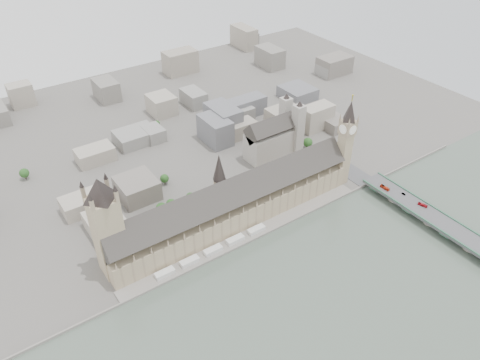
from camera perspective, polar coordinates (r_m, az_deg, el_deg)
ground at (r=462.32m, az=0.46°, el=-6.42°), size 900.00×900.00×0.00m
river_thames at (r=386.07m, az=15.60°, el=-19.89°), size 600.00×600.00×0.00m
embankment_wall at (r=452.41m, az=1.56°, el=-7.33°), size 600.00×1.50×3.00m
river_terrace at (r=457.16m, az=1.01°, el=-6.85°), size 270.00×15.00×2.00m
terrace_tents at (r=439.57m, az=-3.32°, el=-8.53°), size 118.00×7.00×4.00m
palace_of_westminster at (r=459.85m, az=-0.94°, el=-2.97°), size 265.00×40.73×55.44m
elizabeth_tower at (r=508.88m, az=12.83°, el=5.11°), size 17.00×17.00×107.50m
victoria_tower at (r=405.26m, az=-16.02°, el=-4.99°), size 30.00×30.00×100.00m
central_tower at (r=438.51m, az=-2.53°, el=0.57°), size 13.00×13.00×48.00m
westminster_bridge at (r=509.61m, az=21.54°, el=-4.01°), size 25.00×325.00×10.25m
bridge_parapets at (r=491.14m, az=25.73°, el=-6.13°), size 25.00×235.00×1.15m
westminster_abbey at (r=562.83m, az=4.17°, el=5.26°), size 68.00×36.00×64.00m
city_skyline_inland at (r=631.47m, az=-12.53°, el=7.46°), size 720.00×360.00×38.00m
park_trees at (r=492.23m, az=-4.51°, el=-2.33°), size 110.00×30.00×15.00m
red_bus_north at (r=522.80m, az=17.24°, el=-0.89°), size 3.06×11.34×3.13m
red_bus_south at (r=511.62m, az=21.37°, el=-2.84°), size 4.62×10.16×2.76m
car_silver at (r=521.29m, az=19.32°, el=-1.61°), size 1.72×4.45×1.44m
car_approach at (r=580.23m, az=10.67°, el=4.09°), size 2.69×5.68×1.60m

